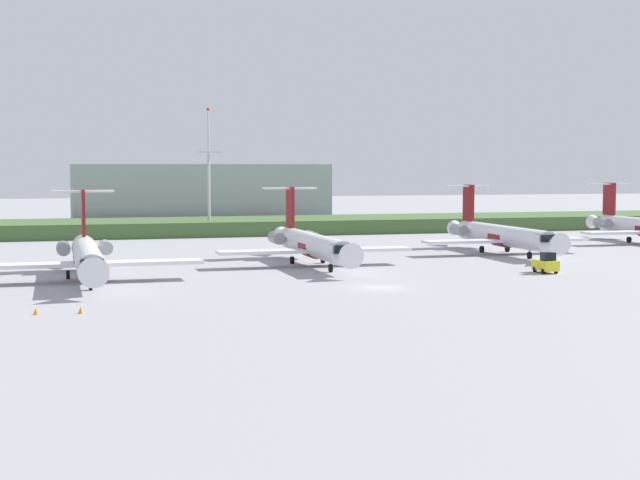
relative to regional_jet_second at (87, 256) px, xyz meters
The scene contains 10 objects.
ground_plane 31.51m from the regional_jet_second, 31.64° to the left, with size 500.00×500.00×0.00m, color #939399.
grass_berm 70.17m from the regional_jet_second, 67.59° to the left, with size 320.00×20.00×2.49m, color #426033.
regional_jet_second is the anchor object (origin of this frame).
regional_jet_third 27.35m from the regional_jet_second, 18.46° to the left, with size 22.81×31.00×9.00m.
regional_jet_fourth 56.73m from the regional_jet_second, 16.91° to the left, with size 22.81×31.00×9.00m.
antenna_mast 65.78m from the regional_jet_second, 70.14° to the left, with size 4.40×0.50×21.51m.
distant_hangar 92.30m from the regional_jet_second, 74.71° to the left, with size 48.37×24.34×12.07m, color #9EA3AD.
baggage_tug 48.74m from the regional_jet_second, ahead, with size 1.72×3.20×2.30m.
safety_cone_front_marker 22.73m from the regional_jet_second, 101.96° to the right, with size 0.44×0.44×0.55m, color orange.
safety_cone_mid_marker 22.68m from the regional_jet_second, 93.32° to the right, with size 0.44×0.44×0.55m, color orange.
Camera 1 is at (-29.95, -85.48, 11.48)m, focal length 53.50 mm.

